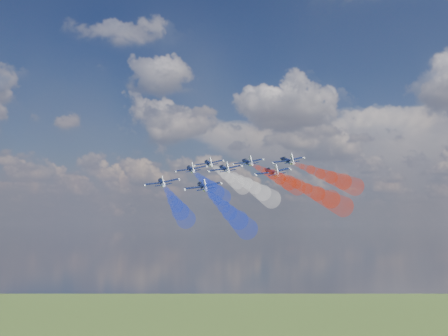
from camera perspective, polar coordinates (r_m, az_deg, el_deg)
The scene contains 16 objects.
jet_lead at distance 186.33m, azimuth -1.66°, elevation 0.50°, with size 10.69×13.36×3.56m, color black, non-canonical shape.
trail_lead at distance 160.91m, azimuth 0.17°, elevation -0.75°, with size 4.45×40.77×4.45m, color white, non-canonical shape.
jet_inner_left at distance 173.93m, azimuth -3.54°, elevation -0.14°, with size 10.69×13.36×3.56m, color black, non-canonical shape.
trail_inner_left at distance 148.38m, azimuth -1.89°, elevation -1.60°, with size 4.45×40.77×4.45m, color #1932D9, non-canonical shape.
jet_inner_right at distance 176.50m, azimuth 2.50°, elevation 0.61°, with size 10.69×13.36×3.56m, color black, non-canonical shape.
trail_inner_right at distance 151.59m, azimuth 5.14°, elevation -0.70°, with size 4.45×40.77×4.45m, color red, non-canonical shape.
jet_outer_left at distance 160.34m, azimuth -6.63°, elevation -1.55°, with size 10.69×13.36×3.56m, color black, non-canonical shape.
trail_outer_left at distance 134.70m, azimuth -5.39°, elevation -3.42°, with size 4.45×40.77×4.45m, color #1932D9, non-canonical shape.
jet_center_third at distance 163.02m, azimuth 0.06°, elevation -0.10°, with size 10.69×13.36×3.56m, color black, non-canonical shape.
trail_center_third at distance 137.86m, azimuth 2.50°, elevation -1.67°, with size 4.45×40.77×4.45m, color white, non-canonical shape.
jet_outer_right at distance 168.76m, azimuth 6.74°, elevation 0.77°, with size 10.69×13.36×3.56m, color black, non-canonical shape.
trail_outer_right at distance 144.53m, azimuth 10.23°, elevation -0.57°, with size 4.45×40.77×4.45m, color red, non-canonical shape.
jet_rear_left at distance 147.54m, azimuth -2.30°, elevation -1.98°, with size 10.69×13.36×3.56m, color black, non-canonical shape.
trail_rear_left at distance 122.30m, azimuth -0.03°, elevation -4.14°, with size 4.45×40.77×4.45m, color #1932D9, non-canonical shape.
jet_rear_right at distance 152.54m, azimuth 5.11°, elevation -0.44°, with size 10.69×13.36×3.56m, color black, non-canonical shape.
trail_rear_right at distance 128.15m, azimuth 8.73°, elevation -2.19°, with size 4.45×40.77×4.45m, color red, non-canonical shape.
Camera 1 is at (89.44, -108.69, 129.04)m, focal length 43.03 mm.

